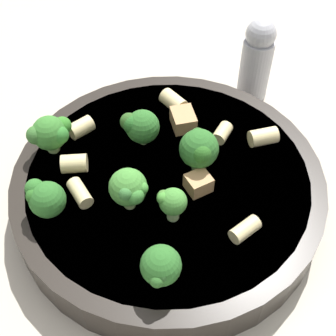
% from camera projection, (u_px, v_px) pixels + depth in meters
% --- Properties ---
extents(ground_plane, '(2.00, 2.00, 0.00)m').
position_uv_depth(ground_plane, '(168.00, 201.00, 0.45)').
color(ground_plane, '#BCB29E').
extents(pasta_bowl, '(0.28, 0.28, 0.04)m').
position_uv_depth(pasta_bowl, '(168.00, 187.00, 0.44)').
color(pasta_bowl, '#28231E').
rests_on(pasta_bowl, ground_plane).
extents(broccoli_floret_0, '(0.04, 0.04, 0.04)m').
position_uv_depth(broccoli_floret_0, '(198.00, 148.00, 0.41)').
color(broccoli_floret_0, '#93B766').
rests_on(broccoli_floret_0, pasta_bowl).
extents(broccoli_floret_1, '(0.03, 0.03, 0.04)m').
position_uv_depth(broccoli_floret_1, '(161.00, 267.00, 0.34)').
color(broccoli_floret_1, '#93B766').
rests_on(broccoli_floret_1, pasta_bowl).
extents(broccoli_floret_2, '(0.02, 0.02, 0.03)m').
position_uv_depth(broccoli_floret_2, '(172.00, 202.00, 0.38)').
color(broccoli_floret_2, '#9EC175').
rests_on(broccoli_floret_2, pasta_bowl).
extents(broccoli_floret_3, '(0.03, 0.04, 0.04)m').
position_uv_depth(broccoli_floret_3, '(50.00, 133.00, 0.43)').
color(broccoli_floret_3, '#93B766').
rests_on(broccoli_floret_3, pasta_bowl).
extents(broccoli_floret_4, '(0.03, 0.03, 0.04)m').
position_uv_depth(broccoli_floret_4, '(129.00, 189.00, 0.38)').
color(broccoli_floret_4, '#93B766').
rests_on(broccoli_floret_4, pasta_bowl).
extents(broccoli_floret_5, '(0.03, 0.03, 0.04)m').
position_uv_depth(broccoli_floret_5, '(46.00, 198.00, 0.38)').
color(broccoli_floret_5, '#84AD60').
rests_on(broccoli_floret_5, pasta_bowl).
extents(broccoli_floret_6, '(0.03, 0.04, 0.04)m').
position_uv_depth(broccoli_floret_6, '(140.00, 126.00, 0.43)').
color(broccoli_floret_6, '#9EC175').
rests_on(broccoli_floret_6, pasta_bowl).
extents(rigatoni_0, '(0.03, 0.03, 0.02)m').
position_uv_depth(rigatoni_0, '(174.00, 102.00, 0.48)').
color(rigatoni_0, beige).
rests_on(rigatoni_0, pasta_bowl).
extents(rigatoni_1, '(0.02, 0.02, 0.01)m').
position_uv_depth(rigatoni_1, '(222.00, 133.00, 0.45)').
color(rigatoni_1, beige).
rests_on(rigatoni_1, pasta_bowl).
extents(rigatoni_2, '(0.02, 0.03, 0.02)m').
position_uv_depth(rigatoni_2, '(74.00, 164.00, 0.42)').
color(rigatoni_2, beige).
rests_on(rigatoni_2, pasta_bowl).
extents(rigatoni_3, '(0.02, 0.03, 0.01)m').
position_uv_depth(rigatoni_3, '(245.00, 229.00, 0.38)').
color(rigatoni_3, beige).
rests_on(rigatoni_3, pasta_bowl).
extents(rigatoni_4, '(0.02, 0.03, 0.02)m').
position_uv_depth(rigatoni_4, '(263.00, 137.00, 0.44)').
color(rigatoni_4, beige).
rests_on(rigatoni_4, pasta_bowl).
extents(rigatoni_5, '(0.02, 0.03, 0.02)m').
position_uv_depth(rigatoni_5, '(81.00, 128.00, 0.45)').
color(rigatoni_5, beige).
rests_on(rigatoni_5, pasta_bowl).
extents(rigatoni_6, '(0.03, 0.02, 0.01)m').
position_uv_depth(rigatoni_6, '(80.00, 195.00, 0.40)').
color(rigatoni_6, beige).
rests_on(rigatoni_6, pasta_bowl).
extents(chicken_chunk_0, '(0.02, 0.02, 0.02)m').
position_uv_depth(chicken_chunk_0, '(198.00, 183.00, 0.41)').
color(chicken_chunk_0, tan).
rests_on(chicken_chunk_0, pasta_bowl).
extents(chicken_chunk_1, '(0.03, 0.02, 0.02)m').
position_uv_depth(chicken_chunk_1, '(183.00, 120.00, 0.46)').
color(chicken_chunk_1, tan).
rests_on(chicken_chunk_1, pasta_bowl).
extents(pepper_shaker, '(0.03, 0.03, 0.10)m').
position_uv_depth(pepper_shaker, '(257.00, 59.00, 0.52)').
color(pepper_shaker, '#B2B2B7').
rests_on(pepper_shaker, ground_plane).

